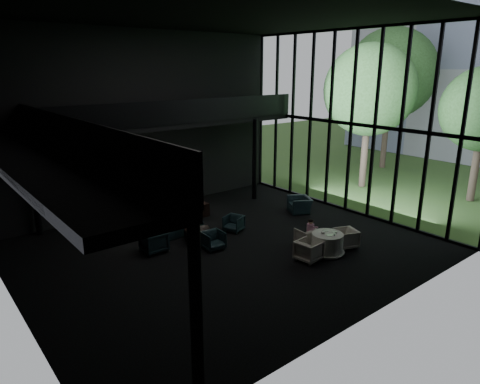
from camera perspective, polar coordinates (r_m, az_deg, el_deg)
floor at (r=15.91m, az=-1.81°, el=-7.41°), size 14.00×12.00×0.02m
ceiling at (r=14.65m, az=-2.11°, el=22.58°), size 14.00×12.00×0.02m
wall_back at (r=19.84m, az=-12.57°, el=8.99°), size 14.00×0.04×8.00m
wall_front at (r=10.69m, az=17.81°, el=2.53°), size 14.00×0.04×8.00m
curtain_wall at (r=19.69m, az=14.62°, el=8.80°), size 0.20×12.00×8.00m
mezzanine_left at (r=12.21m, az=-25.11°, el=3.41°), size 2.00×12.00×0.25m
mezzanine_back at (r=19.44m, az=-8.56°, el=9.05°), size 12.00×2.00×0.25m
railing_left at (r=12.37m, az=-20.96°, el=6.87°), size 0.06×12.00×1.00m
railing_back at (r=18.52m, az=-7.04°, el=10.63°), size 12.00×0.06×1.00m
column_sw at (r=8.30m, az=-5.86°, el=-15.84°), size 0.24×0.24×4.00m
column_nw at (r=18.29m, az=-25.84°, el=0.73°), size 0.24×0.24×4.00m
column_ne at (r=21.16m, az=1.98°, el=4.32°), size 0.24×0.24×4.00m
tree_near at (r=24.03m, az=16.90°, el=12.87°), size 4.80×4.80×7.65m
tree_far at (r=29.28m, az=19.48°, el=14.63°), size 5.60×5.60×8.80m
console at (r=18.34m, az=-9.34°, el=-3.26°), size 2.01×0.46×0.64m
bronze_urn at (r=18.19m, az=-9.73°, el=-0.39°), size 0.76×0.76×1.42m
side_table_left at (r=17.68m, az=-13.86°, el=-4.36°), size 0.54×0.54×0.60m
table_lamp_left at (r=17.54m, az=-14.21°, el=-1.84°), size 0.41×0.41×0.68m
side_table_right at (r=19.14m, az=-5.19°, el=-2.35°), size 0.54×0.54×0.59m
table_lamp_right at (r=19.06m, az=-5.57°, el=-0.02°), size 0.39×0.39×0.65m
sofa at (r=17.19m, az=-8.00°, el=-4.56°), size 1.67×0.63×0.64m
lounge_armchair_west at (r=15.71m, az=-11.41°, el=-6.22°), size 0.86×0.92×0.93m
lounge_armchair_east at (r=17.33m, az=-0.84°, el=-4.20°), size 0.78×0.80×0.65m
lounge_armchair_south at (r=15.69m, az=-3.57°, el=-6.39°), size 0.73×0.69×0.70m
window_armchair at (r=19.72m, az=7.97°, el=-1.37°), size 1.11×1.25×0.92m
coffee_table at (r=16.49m, az=-5.58°, el=-5.80°), size 1.24×1.24×0.42m
dining_table at (r=15.63m, az=11.54°, el=-6.90°), size 1.26×1.26×0.75m
dining_chair_north at (r=16.24m, az=8.85°, el=-5.87°), size 0.68×0.64×0.64m
dining_chair_east at (r=16.26m, az=13.92°, el=-5.91°), size 0.91×0.94×0.76m
dining_chair_west at (r=14.94m, az=9.15°, el=-7.56°), size 0.83×0.87×0.82m
child at (r=16.05m, az=9.38°, el=-4.56°), size 0.27×0.27×0.59m
plate_a at (r=15.33m, az=11.82°, el=-5.65°), size 0.27×0.27×0.01m
plate_b at (r=15.71m, az=11.32°, el=-5.06°), size 0.27×0.27×0.01m
saucer at (r=15.66m, az=12.40°, el=-5.21°), size 0.16×0.16×0.01m
coffee_cup at (r=15.55m, az=12.71°, el=-5.25°), size 0.09×0.09×0.06m
cereal_bowl at (r=15.44m, az=11.01°, el=-5.31°), size 0.16×0.16×0.08m
cream_pot at (r=15.31m, az=12.50°, el=-5.60°), size 0.07×0.07×0.08m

